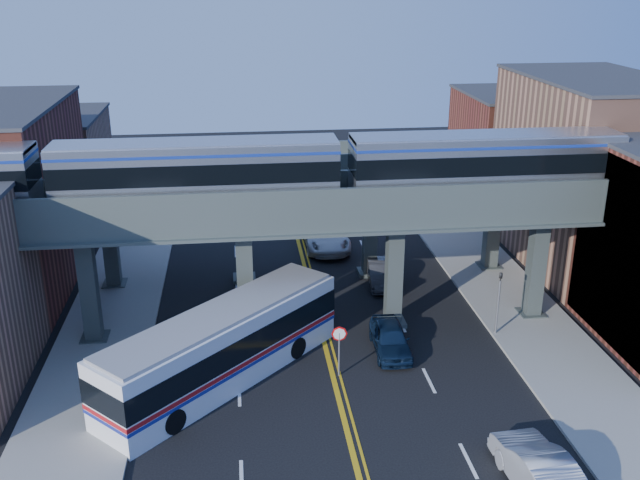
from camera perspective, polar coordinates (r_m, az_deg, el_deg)
The scene contains 18 objects.
ground at distance 32.49m, azimuth 1.76°, elevation -13.52°, with size 120.00×120.00×0.00m, color black.
sidewalk_west at distance 41.48m, azimuth -16.39°, elevation -6.24°, with size 5.00×70.00×0.16m, color gray.
sidewalk_east at distance 43.73m, azimuth 14.89°, elevation -4.65°, with size 5.00×70.00×0.16m, color gray.
building_west_c at distance 59.13m, azimuth -20.74°, elevation 5.34°, with size 8.00×10.00×8.00m, color #A06B53.
building_east_b at distance 49.76m, azimuth 20.59°, elevation 5.06°, with size 8.00×14.00×12.00m, color #A06B53.
building_east_c at distance 61.57m, azimuth 15.07°, elevation 7.02°, with size 8.00×10.00×9.00m, color brown.
mural_panel at distance 38.30m, azimuth 22.97°, elevation -1.71°, with size 0.10×9.50×9.50m, color #2AADB7.
elevated_viaduct_near at distance 36.75m, azimuth 0.03°, elevation 1.96°, with size 52.00×3.60×7.40m.
elevated_viaduct_far at distance 43.40m, azimuth -1.08°, elevation 4.89°, with size 52.00×3.60×7.40m.
transit_train at distance 35.81m, azimuth -9.82°, elevation 5.56°, with size 43.37×2.72×3.16m.
stop_sign at distance 34.14m, azimuth 1.55°, elevation -8.24°, with size 0.76×0.09×2.63m.
traffic_signal at distance 38.64m, azimuth 14.11°, elevation -4.40°, with size 0.15×0.18×4.10m.
transit_bus at distance 34.09m, azimuth -7.77°, elevation -8.46°, with size 11.58×11.53×3.45m.
car_lane_a at distance 36.84m, azimuth 5.65°, elevation -7.83°, with size 1.76×4.37×1.49m, color #0E1D34.
car_lane_b at distance 44.44m, azimuth 4.87°, elevation -2.67°, with size 1.53×4.38×1.44m, color #2F2F32.
car_lane_c at distance 50.28m, azimuth 0.40°, elevation 0.43°, with size 2.94×6.38×1.77m, color silver.
car_lane_d at distance 51.68m, azimuth 0.19°, elevation 0.80°, with size 2.00×4.93×1.43m, color #9F9EA3.
car_parked_curb at distance 28.92m, azimuth 17.23°, elevation -17.33°, with size 1.87×5.36×1.77m, color #ABACB0.
Camera 1 is at (-4.17, -26.57, 18.23)m, focal length 40.00 mm.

